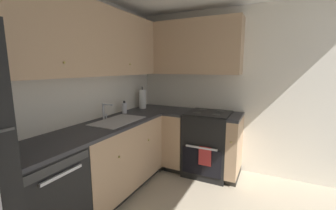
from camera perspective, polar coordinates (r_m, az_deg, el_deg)
wall_back at (r=2.61m, az=-26.17°, el=0.95°), size 3.56×0.05×2.42m
wall_right at (r=3.39m, az=17.78°, el=3.29°), size 0.05×3.20×2.42m
dishwasher at (r=2.30m, az=-30.70°, el=-20.95°), size 0.60×0.63×0.88m
lower_cabinets_back at (r=2.88m, az=-13.74°, el=-13.37°), size 1.37×0.62×0.88m
countertop_back at (r=2.73m, az=-14.11°, el=-4.63°), size 2.58×0.60×0.03m
lower_cabinets_right at (r=3.36m, az=7.43°, el=-9.76°), size 0.62×1.07×0.88m
countertop_right at (r=3.24m, az=7.59°, el=-2.20°), size 0.60×1.07×0.03m
oven_range at (r=3.32m, az=10.49°, el=-9.70°), size 0.68×0.62×1.06m
upper_cabinets_back at (r=2.65m, az=-19.72°, el=15.61°), size 2.26×0.34×0.78m
upper_cabinets_right at (r=3.39m, az=4.92°, el=14.72°), size 0.32×1.61×0.78m
sink at (r=2.76m, az=-12.93°, el=-4.94°), size 0.66×0.40×0.10m
faucet at (r=2.86m, az=-16.23°, el=-1.21°), size 0.07×0.16×0.20m
soap_bottle at (r=3.18m, az=-11.37°, el=-0.77°), size 0.07×0.07×0.18m
paper_towel_roll at (r=3.52m, az=-6.70°, el=1.56°), size 0.11×0.11×0.36m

